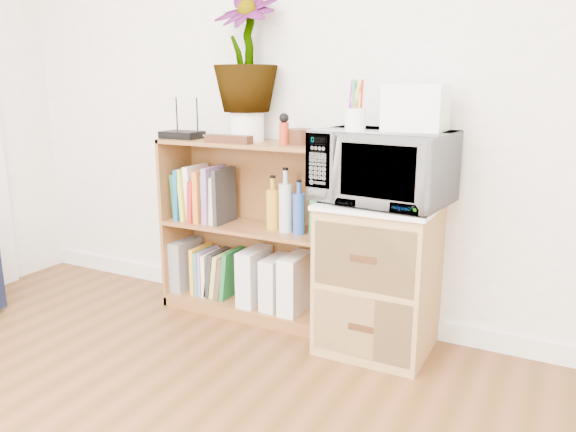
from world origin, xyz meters
The scene contains 21 objects.
skirting_board centered at (0.00, 2.24, 0.05)m, with size 4.00×0.02×0.10m, color white.
bookshelf centered at (-0.35, 2.10, 0.47)m, with size 1.00×0.30×0.95m, color brown.
wicker_unit centered at (0.40, 2.02, 0.35)m, with size 0.50×0.45×0.70m, color #9E7542.
microwave centered at (0.40, 2.02, 0.88)m, with size 0.59×0.40×0.33m, color silver.
pen_cup centered at (0.30, 1.92, 1.09)m, with size 0.09×0.09×0.10m, color white.
small_appliance centered at (0.53, 2.06, 1.15)m, with size 0.25×0.21×0.20m, color white.
router centered at (-0.77, 2.08, 0.97)m, with size 0.22×0.15×0.04m, color black.
white_bowl centered at (-0.53, 2.07, 0.97)m, with size 0.13×0.13×0.03m, color white.
plant_pot centered at (-0.37, 2.12, 1.03)m, with size 0.18×0.18×0.15m, color white.
potted_plant centered at (-0.37, 2.12, 1.39)m, with size 0.33×0.33×0.59m, color #356E2C.
trinket_box centered at (-0.41, 2.00, 0.97)m, with size 0.25×0.06×0.04m, color #341A0E.
kokeshi_doll centered at (-0.12, 2.06, 1.00)m, with size 0.05×0.05×0.11m, color #A72F14.
wooden_bowl centered at (-0.06, 2.11, 0.99)m, with size 0.13×0.13×0.08m, color #331A0D.
paint_jars centered at (0.07, 2.01, 0.98)m, with size 0.11×0.04×0.06m, color pink.
file_box centered at (-0.80, 2.10, 0.21)m, with size 0.09×0.23×0.29m, color gray.
magazine_holder_left centered at (-0.32, 2.09, 0.22)m, with size 0.10×0.24×0.30m, color silver.
magazine_holder_mid centered at (-0.19, 2.09, 0.21)m, with size 0.09×0.22×0.28m, color silver.
magazine_holder_right centered at (-0.07, 2.09, 0.22)m, with size 0.10×0.25×0.31m, color silver.
cookbooks centered at (-0.65, 2.10, 0.64)m, with size 0.33×0.20×0.31m.
liquor_bottles centered at (-0.10, 2.10, 0.64)m, with size 0.31×0.07×0.32m.
lower_books centered at (-0.58, 2.10, 0.20)m, with size 0.25×0.19×0.28m.
Camera 1 is at (1.18, -0.39, 1.26)m, focal length 35.00 mm.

